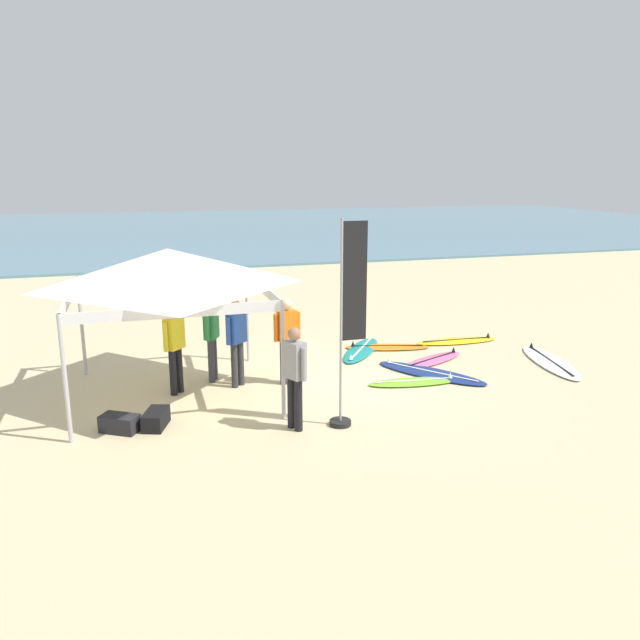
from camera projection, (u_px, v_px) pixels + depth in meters
The scene contains 18 objects.
ground_plane at pixel (336, 381), 12.37m from camera, with size 80.00×80.00×0.00m, color beige.
sea at pixel (190, 229), 42.95m from camera, with size 80.00×36.00×0.10m, color #568499.
canopy_tent at pixel (168, 269), 11.06m from camera, with size 3.51×3.51×2.75m.
surfboard_yellow at pixel (457, 341), 15.11m from camera, with size 2.10×0.65×0.19m.
surfboard_pink at pixel (432, 360), 13.59m from camera, with size 1.92×1.25×0.19m.
surfboard_white at pixel (550, 362), 13.47m from camera, with size 1.18×2.59×0.19m.
surfboard_orange at pixel (387, 347), 14.58m from camera, with size 2.05×1.04×0.19m.
surfboard_lime at pixel (414, 382), 12.20m from camera, with size 1.89×0.69×0.19m.
surfboard_navy at pixel (430, 373), 12.74m from camera, with size 1.97×2.35×0.19m.
surfboard_teal at pixel (361, 350), 14.33m from camera, with size 1.71×2.09×0.19m.
person_blue at pixel (237, 337), 11.84m from camera, with size 0.44×0.40×1.71m.
person_green at pixel (212, 333), 12.15m from camera, with size 0.35×0.51×1.71m.
person_grey at pixel (295, 371), 9.85m from camera, with size 0.35×0.51×1.71m.
person_orange at pixel (287, 335), 11.98m from camera, with size 0.55×0.26×1.71m.
person_yellow at pixel (175, 343), 11.44m from camera, with size 0.41×0.42×1.71m.
banner_flag at pixel (348, 333), 9.90m from camera, with size 0.60×0.36×3.40m.
gear_bag_near_tent at pixel (156, 419), 10.12m from camera, with size 0.60×0.32×0.28m, color black.
gear_bag_by_pole at pixel (120, 423), 9.95m from camera, with size 0.60×0.32×0.28m, color #232328.
Camera 1 is at (-3.64, -11.15, 4.13)m, focal length 34.70 mm.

